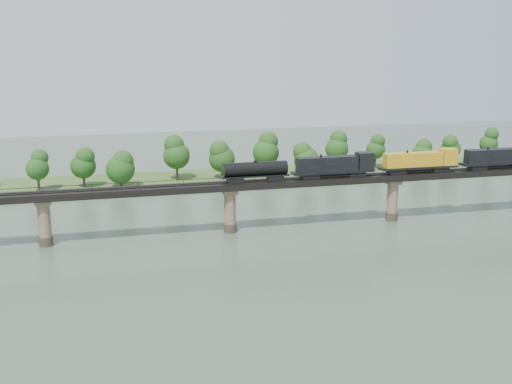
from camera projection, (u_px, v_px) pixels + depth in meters
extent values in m
plane|color=#3A4A3B|center=(265.00, 278.00, 117.57)|extent=(400.00, 400.00, 0.00)
cube|color=#325120|center=(193.00, 180.00, 197.54)|extent=(300.00, 24.00, 1.60)
cylinder|color=#473A2D|center=(46.00, 241.00, 135.94)|extent=(3.00, 3.00, 2.00)
cylinder|color=#8B785B|center=(44.00, 221.00, 134.92)|extent=(2.60, 2.60, 9.00)
cube|color=#8B785B|center=(43.00, 202.00, 134.00)|extent=(3.20, 3.20, 1.00)
cylinder|color=#473A2D|center=(230.00, 228.00, 145.63)|extent=(3.00, 3.00, 2.00)
cylinder|color=#8B785B|center=(230.00, 209.00, 144.60)|extent=(2.60, 2.60, 9.00)
cube|color=#8B785B|center=(230.00, 191.00, 143.69)|extent=(3.20, 3.20, 1.00)
cylinder|color=#473A2D|center=(391.00, 216.00, 155.32)|extent=(3.00, 3.00, 2.00)
cylinder|color=#8B785B|center=(392.00, 198.00, 154.29)|extent=(2.60, 2.60, 9.00)
cube|color=#8B785B|center=(393.00, 182.00, 153.38)|extent=(3.20, 3.20, 1.00)
cube|color=black|center=(230.00, 186.00, 143.40)|extent=(220.00, 5.00, 1.50)
cube|color=black|center=(230.00, 183.00, 142.51)|extent=(220.00, 0.12, 0.16)
cube|color=black|center=(229.00, 182.00, 143.92)|extent=(220.00, 0.12, 0.16)
cube|color=black|center=(232.00, 182.00, 140.81)|extent=(220.00, 0.10, 0.10)
cube|color=black|center=(227.00, 177.00, 145.34)|extent=(220.00, 0.10, 0.10)
cube|color=black|center=(232.00, 183.00, 140.89)|extent=(0.08, 0.08, 0.70)
cube|color=black|center=(228.00, 179.00, 145.42)|extent=(0.08, 0.08, 0.70)
cylinder|color=#382619|center=(39.00, 185.00, 178.00)|extent=(0.70, 0.70, 3.51)
sphere|color=#174012|center=(37.00, 169.00, 176.94)|extent=(6.31, 6.31, 6.31)
sphere|color=#174012|center=(37.00, 158.00, 176.27)|extent=(4.73, 4.73, 4.73)
cylinder|color=#382619|center=(84.00, 181.00, 183.36)|extent=(0.70, 0.70, 3.34)
sphere|color=#174012|center=(83.00, 166.00, 182.34)|extent=(7.18, 7.18, 7.18)
sphere|color=#174012|center=(83.00, 156.00, 181.70)|extent=(5.39, 5.39, 5.39)
cylinder|color=#382619|center=(121.00, 182.00, 183.36)|extent=(0.70, 0.70, 2.83)
sphere|color=#174012|center=(120.00, 169.00, 182.50)|extent=(8.26, 8.26, 8.26)
sphere|color=#174012|center=(120.00, 161.00, 181.96)|extent=(6.19, 6.19, 6.19)
cylinder|color=#382619|center=(177.00, 173.00, 193.49)|extent=(0.70, 0.70, 3.96)
sphere|color=#174012|center=(177.00, 156.00, 192.29)|extent=(8.07, 8.07, 8.07)
sphere|color=#174012|center=(176.00, 145.00, 191.53)|extent=(6.05, 6.05, 6.05)
cylinder|color=#382619|center=(222.00, 173.00, 195.41)|extent=(0.70, 0.70, 3.27)
sphere|color=#174012|center=(222.00, 159.00, 194.42)|extent=(8.03, 8.03, 8.03)
sphere|color=#174012|center=(222.00, 150.00, 193.80)|extent=(6.02, 6.02, 6.02)
cylinder|color=#382619|center=(266.00, 169.00, 199.86)|extent=(0.70, 0.70, 3.92)
sphere|color=#174012|center=(266.00, 152.00, 198.67)|extent=(8.29, 8.29, 8.29)
sphere|color=#174012|center=(266.00, 142.00, 197.92)|extent=(6.21, 6.21, 6.21)
cylinder|color=#382619|center=(306.00, 173.00, 196.05)|extent=(0.70, 0.70, 3.02)
sphere|color=#174012|center=(306.00, 160.00, 195.13)|extent=(7.74, 7.74, 7.74)
sphere|color=#174012|center=(307.00, 152.00, 194.55)|extent=(5.80, 5.80, 5.80)
cylinder|color=#382619|center=(336.00, 165.00, 207.34)|extent=(0.70, 0.70, 3.80)
sphere|color=#174012|center=(337.00, 149.00, 206.19)|extent=(7.47, 7.47, 7.47)
sphere|color=#174012|center=(337.00, 139.00, 205.47)|extent=(5.60, 5.60, 5.60)
cylinder|color=#382619|center=(375.00, 163.00, 210.92)|extent=(0.70, 0.70, 3.38)
sphere|color=#174012|center=(376.00, 150.00, 209.89)|extent=(6.23, 6.23, 6.23)
sphere|color=#174012|center=(376.00, 141.00, 209.25)|extent=(4.67, 4.67, 4.67)
cylinder|color=#382619|center=(422.00, 165.00, 208.81)|extent=(0.70, 0.70, 2.77)
sphere|color=#174012|center=(422.00, 154.00, 207.97)|extent=(7.04, 7.04, 7.04)
sphere|color=#174012|center=(423.00, 147.00, 207.44)|extent=(5.28, 5.28, 5.28)
cylinder|color=#382619|center=(450.00, 160.00, 216.89)|extent=(0.70, 0.70, 2.94)
sphere|color=#174012|center=(451.00, 149.00, 216.00)|extent=(6.73, 6.73, 6.73)
sphere|color=#174012|center=(451.00, 142.00, 215.44)|extent=(5.05, 5.05, 5.05)
cylinder|color=#382619|center=(487.00, 159.00, 216.44)|extent=(0.70, 0.70, 3.94)
sphere|color=#174012|center=(489.00, 144.00, 215.24)|extent=(6.17, 6.17, 6.17)
sphere|color=#174012|center=(490.00, 134.00, 214.49)|extent=(4.62, 4.62, 4.62)
cube|color=black|center=(477.00, 167.00, 158.24)|extent=(4.16, 2.49, 1.14)
cube|color=black|center=(498.00, 163.00, 159.46)|extent=(19.74, 3.12, 0.52)
cube|color=black|center=(493.00, 156.00, 158.65)|extent=(14.54, 2.80, 3.32)
cylinder|color=black|center=(497.00, 165.00, 159.59)|extent=(6.23, 1.45, 1.45)
cube|color=black|center=(439.00, 169.00, 155.73)|extent=(4.16, 2.49, 1.14)
cube|color=black|center=(396.00, 171.00, 152.96)|extent=(4.16, 2.49, 1.14)
cube|color=black|center=(418.00, 167.00, 154.18)|extent=(19.74, 3.12, 0.52)
cube|color=gold|center=(413.00, 160.00, 153.36)|extent=(14.54, 2.80, 3.32)
cube|color=gold|center=(448.00, 157.00, 155.55)|extent=(3.74, 3.12, 3.95)
cylinder|color=black|center=(418.00, 169.00, 154.31)|extent=(6.23, 1.45, 1.45)
cube|color=black|center=(356.00, 173.00, 150.44)|extent=(4.16, 2.49, 1.14)
cube|color=black|center=(310.00, 176.00, 147.68)|extent=(4.16, 2.49, 1.14)
cube|color=black|center=(333.00, 172.00, 148.89)|extent=(19.74, 3.12, 0.52)
cube|color=black|center=(327.00, 164.00, 148.08)|extent=(14.54, 2.80, 3.32)
cube|color=black|center=(365.00, 161.00, 150.27)|extent=(3.74, 3.12, 3.95)
cylinder|color=black|center=(333.00, 174.00, 149.02)|extent=(6.23, 1.45, 1.45)
cube|color=black|center=(275.00, 178.00, 145.66)|extent=(3.64, 2.29, 1.14)
cube|color=black|center=(235.00, 180.00, 143.40)|extent=(3.64, 2.29, 1.14)
cube|color=black|center=(255.00, 176.00, 144.38)|extent=(15.58, 2.49, 0.31)
cylinder|color=black|center=(255.00, 169.00, 144.00)|extent=(14.54, 3.12, 3.12)
cylinder|color=black|center=(255.00, 161.00, 143.62)|extent=(0.73, 0.73, 0.52)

